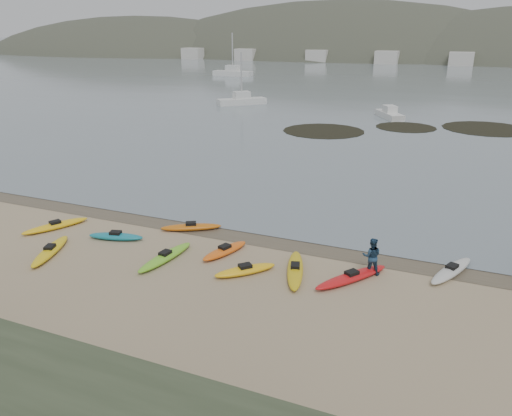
% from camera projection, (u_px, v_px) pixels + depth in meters
% --- Properties ---
extents(ground, '(600.00, 600.00, 0.00)m').
position_uv_depth(ground, '(256.00, 234.00, 26.56)').
color(ground, tan).
rests_on(ground, ground).
extents(wet_sand, '(60.00, 60.00, 0.00)m').
position_uv_depth(wet_sand, '(254.00, 236.00, 26.30)').
color(wet_sand, brown).
rests_on(wet_sand, ground).
extents(water, '(1200.00, 1200.00, 0.00)m').
position_uv_depth(water, '(459.00, 49.00, 286.64)').
color(water, slate).
rests_on(water, ground).
extents(kayaks, '(22.36, 9.02, 0.34)m').
position_uv_depth(kayaks, '(210.00, 253.00, 23.98)').
color(kayaks, beige).
rests_on(kayaks, ground).
extents(person_east, '(0.95, 0.81, 1.71)m').
position_uv_depth(person_east, '(372.00, 256.00, 22.01)').
color(person_east, navy).
rests_on(person_east, ground).
extents(kelp_mats, '(25.24, 17.30, 0.04)m').
position_uv_depth(kelp_mats, '(411.00, 129.00, 54.43)').
color(kelp_mats, black).
rests_on(kelp_mats, water).
extents(moored_boats, '(107.40, 73.93, 1.32)m').
position_uv_depth(moored_boats, '(402.00, 86.00, 91.83)').
color(moored_boats, silver).
rests_on(moored_boats, ground).
extents(far_town, '(199.00, 5.00, 4.00)m').
position_uv_depth(far_town, '(463.00, 59.00, 149.39)').
color(far_town, beige).
rests_on(far_town, ground).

